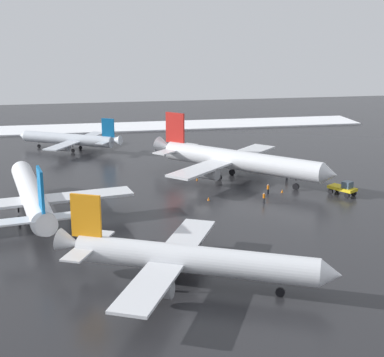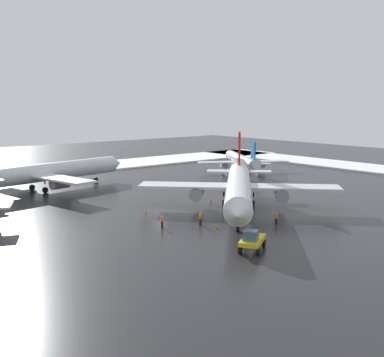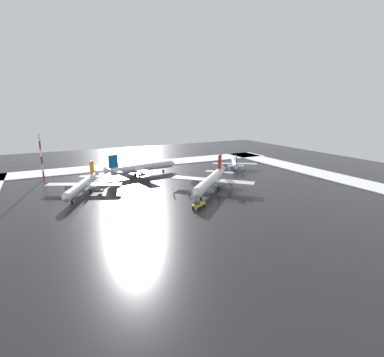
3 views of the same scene
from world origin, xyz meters
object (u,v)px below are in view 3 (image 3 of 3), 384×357
object	(u,v)px
airplane_foreground_jet	(82,185)
airplane_far_rear	(235,163)
ground_crew_mid_apron	(189,194)
ground_crew_by_nose_gear	(174,194)
traffic_cone_wingtip_side	(203,185)
airplane_distant_tail	(211,181)
traffic_cone_near_nose	(194,197)
ground_crew_near_tug	(219,195)
antenna_mast	(41,157)
traffic_cone_mid_line	(173,189)
airplane_parked_portside	(141,168)
pushback_tug	(198,204)

from	to	relation	value
airplane_foreground_jet	airplane_far_rear	world-z (taller)	airplane_foreground_jet
airplane_far_rear	ground_crew_mid_apron	xyz separation A→B (m)	(41.35, 32.97, -1.60)
airplane_far_rear	ground_crew_by_nose_gear	bearing A→B (deg)	154.32
ground_crew_by_nose_gear	traffic_cone_wingtip_side	distance (m)	17.42
airplane_far_rear	ground_crew_by_nose_gear	size ratio (longest dim) A/B	13.79
airplane_distant_tail	traffic_cone_near_nose	distance (m)	11.59
airplane_foreground_jet	ground_crew_near_tug	bearing A→B (deg)	83.40
ground_crew_mid_apron	ground_crew_by_nose_gear	world-z (taller)	same
airplane_far_rear	antenna_mast	distance (m)	87.26
airplane_foreground_jet	traffic_cone_mid_line	size ratio (longest dim) A/B	54.39
airplane_parked_portside	ground_crew_near_tug	distance (m)	46.14
airplane_far_rear	antenna_mast	bearing A→B (deg)	109.84
ground_crew_mid_apron	ground_crew_near_tug	size ratio (longest dim) A/B	1.00
antenna_mast	traffic_cone_mid_line	bearing A→B (deg)	137.70
ground_crew_mid_apron	traffic_cone_mid_line	distance (m)	10.73
traffic_cone_mid_line	airplane_foreground_jet	bearing A→B (deg)	-16.46
airplane_foreground_jet	ground_crew_near_tug	xyz separation A→B (m)	(-40.39, 25.83, -2.17)
airplane_parked_portside	antenna_mast	distance (m)	41.19
airplane_parked_portside	ground_crew_by_nose_gear	xyz separation A→B (m)	(-0.24, 35.74, -2.46)
airplane_distant_tail	ground_crew_mid_apron	bearing A→B (deg)	-28.62
airplane_parked_portside	ground_crew_mid_apron	size ratio (longest dim) A/B	20.39
airplane_parked_portside	airplane_far_rear	xyz separation A→B (m)	(-46.32, 4.97, -0.87)
airplane_far_rear	ground_crew_near_tug	xyz separation A→B (m)	(33.19, 39.19, -1.60)
pushback_tug	traffic_cone_near_nose	size ratio (longest dim) A/B	9.23
antenna_mast	ground_crew_by_nose_gear	bearing A→B (deg)	129.96
airplane_parked_portside	traffic_cone_wingtip_side	xyz separation A→B (m)	(-15.78, 27.92, -3.16)
airplane_distant_tail	traffic_cone_near_nose	size ratio (longest dim) A/B	53.64
antenna_mast	traffic_cone_wingtip_side	bearing A→B (deg)	144.50
antenna_mast	traffic_cone_wingtip_side	distance (m)	68.10
airplane_parked_portside	traffic_cone_wingtip_side	world-z (taller)	airplane_parked_portside
airplane_far_rear	airplane_parked_portside	bearing A→B (deg)	114.46
airplane_distant_tail	ground_crew_near_tug	bearing A→B (deg)	33.61
traffic_cone_mid_line	traffic_cone_near_nose	bearing A→B (deg)	99.18
ground_crew_mid_apron	ground_crew_by_nose_gear	size ratio (longest dim) A/B	1.00
airplane_parked_portside	ground_crew_mid_apron	xyz separation A→B (m)	(-4.97, 37.94, -2.46)
airplane_distant_tail	ground_crew_by_nose_gear	world-z (taller)	airplane_distant_tail
pushback_tug	ground_crew_mid_apron	distance (m)	12.53
traffic_cone_mid_line	pushback_tug	bearing A→B (deg)	86.75
ground_crew_by_nose_gear	antenna_mast	distance (m)	61.91
ground_crew_mid_apron	antenna_mast	bearing A→B (deg)	-62.20
airplane_distant_tail	ground_crew_near_tug	xyz separation A→B (m)	(1.90, 9.10, -2.71)
ground_crew_by_nose_gear	traffic_cone_near_nose	world-z (taller)	ground_crew_by_nose_gear
traffic_cone_near_nose	pushback_tug	bearing A→B (deg)	70.12
ground_crew_mid_apron	ground_crew_by_nose_gear	bearing A→B (deg)	-39.01
ground_crew_near_tug	ground_crew_mid_apron	bearing A→B (deg)	-19.65
ground_crew_by_nose_gear	traffic_cone_mid_line	xyz separation A→B (m)	(-3.07, -8.38, -0.70)
traffic_cone_near_nose	traffic_cone_mid_line	size ratio (longest dim) A/B	1.00
airplane_distant_tail	pushback_tug	distance (m)	20.04
airplane_distant_tail	airplane_far_rear	bearing A→B (deg)	179.30
traffic_cone_mid_line	airplane_distant_tail	bearing A→B (deg)	146.70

